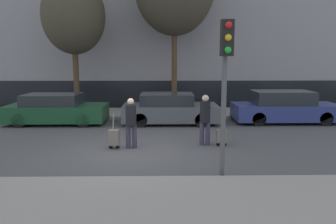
% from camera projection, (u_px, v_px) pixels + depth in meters
% --- Properties ---
extents(ground_plane, '(80.00, 80.00, 0.00)m').
position_uv_depth(ground_plane, '(130.00, 151.00, 10.18)').
color(ground_plane, '#4C4C4F').
extents(sidewalk_near, '(28.00, 2.50, 0.12)m').
position_uv_depth(sidewalk_near, '(111.00, 201.00, 6.46)').
color(sidewalk_near, gray).
rests_on(sidewalk_near, ground_plane).
extents(sidewalk_far, '(28.00, 3.00, 0.12)m').
position_uv_depth(sidewalk_far, '(143.00, 113.00, 17.07)').
color(sidewalk_far, gray).
rests_on(sidewalk_far, ground_plane).
extents(building_facade, '(28.00, 2.94, 11.55)m').
position_uv_depth(building_facade, '(145.00, 10.00, 19.75)').
color(building_facade, gray).
rests_on(building_facade, ground_plane).
extents(parked_car_0, '(4.32, 1.87, 1.32)m').
position_uv_depth(parked_car_0, '(56.00, 110.00, 14.49)').
color(parked_car_0, '#194728').
rests_on(parked_car_0, ground_plane).
extents(parked_car_1, '(4.18, 1.89, 1.34)m').
position_uv_depth(parked_car_1, '(170.00, 109.00, 14.56)').
color(parked_car_1, '#4C5156').
rests_on(parked_car_1, ground_plane).
extents(parked_car_2, '(4.67, 1.84, 1.43)m').
position_uv_depth(parked_car_2, '(285.00, 108.00, 14.77)').
color(parked_car_2, navy).
rests_on(parked_car_2, ground_plane).
extents(pedestrian_left, '(0.35, 0.34, 1.62)m').
position_uv_depth(pedestrian_left, '(131.00, 120.00, 10.42)').
color(pedestrian_left, '#383347').
rests_on(pedestrian_left, ground_plane).
extents(trolley_left, '(0.34, 0.29, 1.15)m').
position_uv_depth(trolley_left, '(114.00, 138.00, 10.45)').
color(trolley_left, slate).
rests_on(trolley_left, ground_plane).
extents(pedestrian_right, '(0.35, 0.34, 1.69)m').
position_uv_depth(pedestrian_right, '(205.00, 117.00, 10.77)').
color(pedestrian_right, '#383347').
rests_on(pedestrian_right, ground_plane).
extents(trolley_right, '(0.34, 0.29, 1.07)m').
position_uv_depth(trolley_right, '(221.00, 136.00, 10.78)').
color(trolley_right, slate).
rests_on(trolley_right, ground_plane).
extents(traffic_light, '(0.28, 0.47, 3.71)m').
position_uv_depth(traffic_light, '(226.00, 68.00, 7.46)').
color(traffic_light, '#515154').
rests_on(traffic_light, ground_plane).
extents(parked_bicycle, '(1.77, 0.06, 0.96)m').
position_uv_depth(parked_bicycle, '(185.00, 105.00, 17.02)').
color(parked_bicycle, black).
rests_on(parked_bicycle, sidewalk_far).
extents(bare_tree_near_crossing, '(3.07, 3.07, 6.70)m').
position_uv_depth(bare_tree_near_crossing, '(74.00, 16.00, 15.95)').
color(bare_tree_near_crossing, '#4C3826').
rests_on(bare_tree_near_crossing, sidewalk_far).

